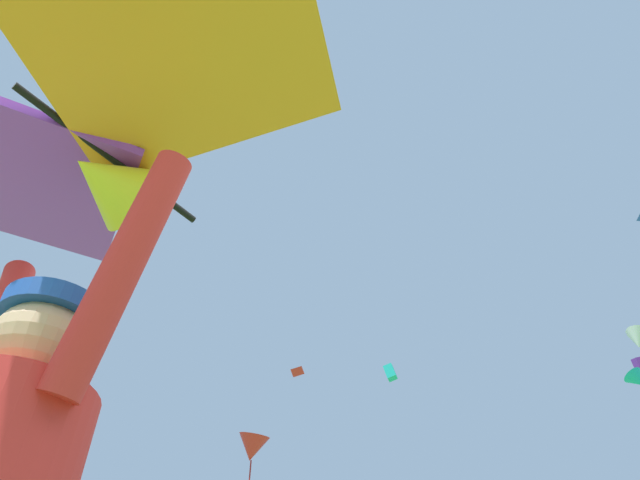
% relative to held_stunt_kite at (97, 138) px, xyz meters
% --- Properties ---
extents(held_stunt_kite, '(1.73, 1.17, 0.40)m').
position_rel_held_stunt_kite_xyz_m(held_stunt_kite, '(0.00, 0.00, 0.00)').
color(held_stunt_kite, black).
extents(distant_kite_teal_low_right, '(0.56, 0.42, 0.74)m').
position_rel_held_stunt_kite_xyz_m(distant_kite_teal_low_right, '(-3.10, 21.25, 10.95)').
color(distant_kite_teal_low_right, '#19B2AD').
extents(distant_kite_teal_low_left, '(1.53, 1.48, 2.52)m').
position_rel_held_stunt_kite_xyz_m(distant_kite_teal_low_left, '(8.19, 28.45, 12.31)').
color(distant_kite_teal_low_left, '#19B2AD').
extents(distant_kite_white_mid_right, '(1.33, 1.27, 2.08)m').
position_rel_held_stunt_kite_xyz_m(distant_kite_white_mid_right, '(6.30, 18.57, 9.13)').
color(distant_kite_white_mid_right, white).
extents(distant_kite_red_far_center, '(1.79, 1.81, 3.18)m').
position_rel_held_stunt_kite_xyz_m(distant_kite_red_far_center, '(-9.03, 20.08, 7.86)').
color(distant_kite_red_far_center, red).
extents(distant_kite_purple_overhead_distant, '(0.75, 0.90, 1.02)m').
position_rel_held_stunt_kite_xyz_m(distant_kite_purple_overhead_distant, '(9.89, 33.68, 15.74)').
color(distant_kite_purple_overhead_distant, purple).
extents(distant_kite_red_mid_left, '(1.08, 1.09, 0.33)m').
position_rel_held_stunt_kite_xyz_m(distant_kite_red_mid_left, '(-10.99, 30.08, 17.11)').
color(distant_kite_red_mid_left, red).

